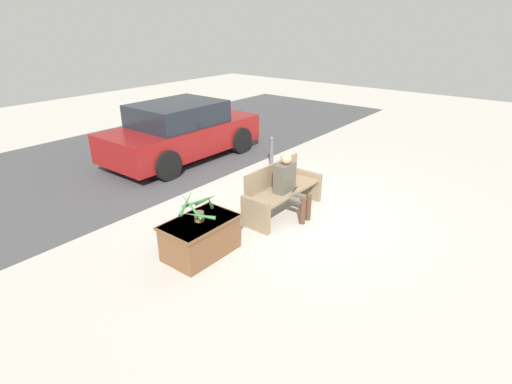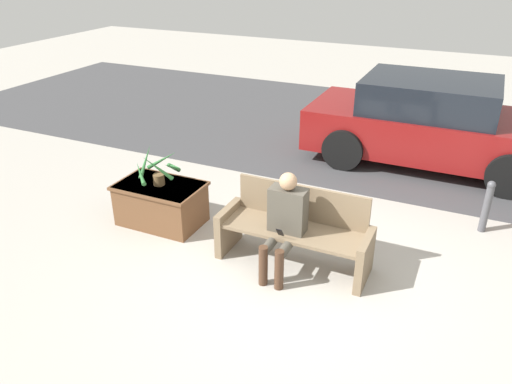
# 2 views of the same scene
# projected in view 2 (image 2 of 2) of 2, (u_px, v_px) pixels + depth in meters

# --- Properties ---
(ground_plane) EXTENTS (30.00, 30.00, 0.00)m
(ground_plane) POSITION_uv_depth(u_px,v_px,m) (300.00, 279.00, 5.72)
(ground_plane) COLOR #ADA89E
(road_surface) EXTENTS (20.00, 6.00, 0.01)m
(road_surface) POSITION_uv_depth(u_px,v_px,m) (393.00, 134.00, 10.13)
(road_surface) COLOR #424244
(road_surface) RESTS_ON ground_plane
(bench) EXTENTS (1.81, 0.59, 0.92)m
(bench) POSITION_uv_depth(u_px,v_px,m) (295.00, 230.00, 5.87)
(bench) COLOR #7A664C
(bench) RESTS_ON ground_plane
(person_seated) EXTENTS (0.42, 0.63, 1.21)m
(person_seated) POSITION_uv_depth(u_px,v_px,m) (285.00, 219.00, 5.62)
(person_seated) COLOR #4C473D
(person_seated) RESTS_ON ground_plane
(planter_box) EXTENTS (1.15, 0.74, 0.58)m
(planter_box) POSITION_uv_depth(u_px,v_px,m) (161.00, 202.00, 6.77)
(planter_box) COLOR brown
(planter_box) RESTS_ON ground_plane
(potted_plant) EXTENTS (0.70, 0.70, 0.50)m
(potted_plant) POSITION_uv_depth(u_px,v_px,m) (159.00, 170.00, 6.56)
(potted_plant) COLOR brown
(potted_plant) RESTS_ON planter_box
(parked_car) EXTENTS (4.13, 1.98, 1.47)m
(parked_car) POSITION_uv_depth(u_px,v_px,m) (431.00, 123.00, 8.49)
(parked_car) COLOR maroon
(parked_car) RESTS_ON ground_plane
(bollard_post) EXTENTS (0.11, 0.11, 0.73)m
(bollard_post) POSITION_uv_depth(u_px,v_px,m) (487.00, 205.00, 6.53)
(bollard_post) COLOR #4C4C51
(bollard_post) RESTS_ON ground_plane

